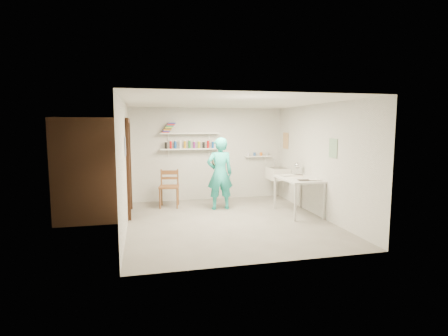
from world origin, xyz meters
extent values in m
cube|color=slate|center=(0.00, 0.00, -0.01)|extent=(4.00, 4.50, 0.02)
cube|color=silver|center=(0.00, 0.00, 2.41)|extent=(4.00, 4.50, 0.02)
cube|color=silver|center=(0.00, 2.26, 1.20)|extent=(4.00, 0.02, 2.40)
cube|color=silver|center=(0.00, -2.26, 1.20)|extent=(4.00, 0.02, 2.40)
cube|color=silver|center=(-2.01, 0.00, 1.20)|extent=(0.02, 4.50, 2.40)
cube|color=silver|center=(2.01, 0.00, 1.20)|extent=(0.02, 4.50, 2.40)
cube|color=black|center=(-1.99, 1.05, 1.00)|extent=(0.02, 0.90, 2.00)
cube|color=brown|center=(-2.70, 1.05, 1.05)|extent=(1.40, 1.50, 2.10)
cube|color=brown|center=(-1.97, 1.05, 2.05)|extent=(0.06, 1.05, 0.10)
cube|color=brown|center=(-1.97, 0.55, 1.00)|extent=(0.06, 0.10, 2.00)
cube|color=brown|center=(-1.97, 1.55, 1.00)|extent=(0.06, 0.10, 2.00)
cube|color=white|center=(-0.50, 2.13, 1.35)|extent=(1.50, 0.22, 0.03)
cube|color=white|center=(-0.50, 2.13, 1.75)|extent=(1.50, 0.22, 0.03)
cube|color=white|center=(1.35, 2.17, 1.12)|extent=(0.70, 0.14, 0.03)
cube|color=#334C7F|center=(-1.99, 0.05, 1.55)|extent=(0.01, 0.28, 0.36)
cube|color=#995933|center=(1.99, 1.80, 1.55)|extent=(0.01, 0.34, 0.42)
cube|color=#3F724C|center=(1.99, -0.55, 1.50)|extent=(0.01, 0.30, 0.38)
cube|color=white|center=(1.75, 1.70, 0.70)|extent=(0.48, 0.60, 0.30)
imported|color=#24B4A8|center=(0.06, 1.06, 0.84)|extent=(0.61, 0.41, 1.68)
cylinder|color=#D3B590|center=(0.06, 1.28, 1.12)|extent=(0.30, 0.04, 0.30)
cube|color=brown|center=(-1.08, 1.54, 0.49)|extent=(0.52, 0.51, 0.98)
cube|color=silver|center=(1.64, 0.24, 0.40)|extent=(0.72, 1.20, 0.80)
sphere|color=silver|center=(1.84, 0.72, 1.02)|extent=(0.15, 0.15, 0.15)
cylinder|color=black|center=(-1.14, 2.13, 1.45)|extent=(0.06, 0.06, 0.17)
cylinder|color=red|center=(-1.01, 2.13, 1.45)|extent=(0.06, 0.06, 0.17)
cylinder|color=blue|center=(-0.88, 2.13, 1.45)|extent=(0.06, 0.06, 0.17)
cylinder|color=white|center=(-0.75, 2.13, 1.45)|extent=(0.06, 0.06, 0.17)
cylinder|color=orange|center=(-0.63, 2.13, 1.45)|extent=(0.06, 0.06, 0.17)
cylinder|color=#268C3F|center=(-0.50, 2.13, 1.45)|extent=(0.06, 0.06, 0.17)
cylinder|color=#8C268C|center=(-0.37, 2.13, 1.45)|extent=(0.06, 0.06, 0.17)
cylinder|color=gold|center=(-0.25, 2.13, 1.45)|extent=(0.06, 0.06, 0.17)
cylinder|color=black|center=(-0.12, 2.13, 1.45)|extent=(0.06, 0.06, 0.17)
cylinder|color=red|center=(0.01, 2.13, 1.45)|extent=(0.06, 0.06, 0.17)
cylinder|color=blue|center=(0.14, 2.13, 1.45)|extent=(0.06, 0.06, 0.17)
cube|color=red|center=(-1.10, 2.13, 1.78)|extent=(0.18, 0.14, 0.03)
cube|color=#1933A5|center=(-1.08, 2.13, 1.81)|extent=(0.18, 0.14, 0.03)
cube|color=orange|center=(-1.06, 2.13, 1.83)|extent=(0.18, 0.14, 0.03)
cube|color=black|center=(-1.04, 2.13, 1.86)|extent=(0.18, 0.14, 0.03)
cube|color=yellow|center=(-1.02, 2.13, 1.89)|extent=(0.18, 0.14, 0.03)
cube|color=#338C4C|center=(-1.00, 2.13, 1.92)|extent=(0.18, 0.14, 0.03)
cube|color=#8C3F8C|center=(-0.98, 2.13, 1.95)|extent=(0.18, 0.14, 0.03)
cube|color=red|center=(-0.96, 2.13, 1.97)|extent=(0.18, 0.14, 0.03)
cube|color=#1933A5|center=(-0.94, 2.13, 2.00)|extent=(0.18, 0.14, 0.03)
cylinder|color=silver|center=(1.14, 2.17, 1.18)|extent=(0.07, 0.07, 0.09)
cylinder|color=#335999|center=(1.28, 2.17, 1.18)|extent=(0.07, 0.07, 0.09)
cylinder|color=orange|center=(1.42, 2.17, 1.18)|extent=(0.07, 0.07, 0.09)
cylinder|color=#999999|center=(1.56, 2.17, 1.18)|extent=(0.07, 0.07, 0.09)
cube|color=silver|center=(1.64, 0.24, 0.80)|extent=(0.30, 0.22, 0.00)
cube|color=#4C4742|center=(1.64, 0.24, 0.81)|extent=(0.30, 0.22, 0.00)
cube|color=beige|center=(1.64, 0.24, 0.81)|extent=(0.30, 0.22, 0.00)
cube|color=#383330|center=(1.64, 0.24, 0.82)|extent=(0.30, 0.22, 0.00)
cube|color=silver|center=(1.64, 0.24, 0.82)|extent=(0.30, 0.22, 0.00)
cube|color=silver|center=(1.64, 0.24, 0.82)|extent=(0.30, 0.22, 0.00)
camera|label=1|loc=(-1.67, -6.75, 1.95)|focal=28.00mm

